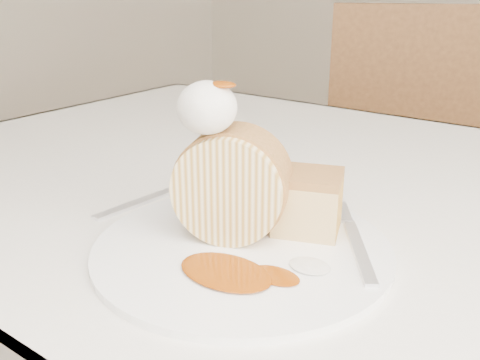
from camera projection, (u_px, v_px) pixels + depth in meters
The scene contains 10 objects.
table at pixel (328, 247), 0.75m from camera, with size 1.40×0.90×0.75m.
chair_far at pixel (410, 155), 1.51m from camera, with size 0.59×0.59×0.96m.
plate at pixel (242, 248), 0.55m from camera, with size 0.31×0.31×0.01m, color white.
roulade_slice at pixel (232, 185), 0.55m from camera, with size 0.11×0.11×0.06m, color beige.
cake_chunk at pixel (308, 206), 0.57m from camera, with size 0.07×0.06×0.06m, color #A96C40.
whipped_cream at pixel (207, 108), 0.51m from camera, with size 0.06×0.06×0.05m, color white.
caramel_drizzle at pixel (222, 78), 0.50m from camera, with size 0.03×0.02×0.01m, color #833505.
caramel_pool at pixel (226, 272), 0.49m from camera, with size 0.10×0.06×0.00m, color #833505, non-canonical shape.
fork at pixel (359, 251), 0.53m from camera, with size 0.02×0.18×0.00m, color silver.
spoon at pixel (144, 201), 0.67m from camera, with size 0.03×0.18×0.00m, color silver.
Camera 1 is at (0.30, -0.42, 1.01)m, focal length 40.00 mm.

